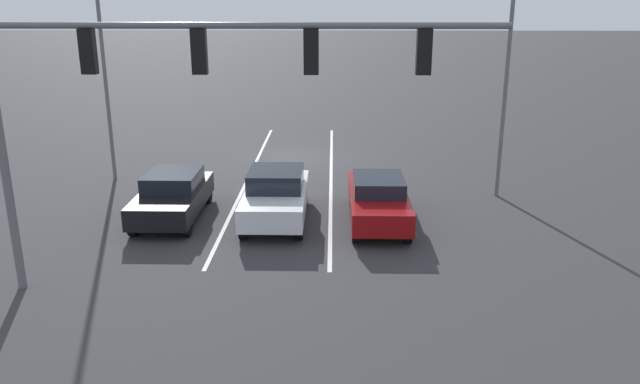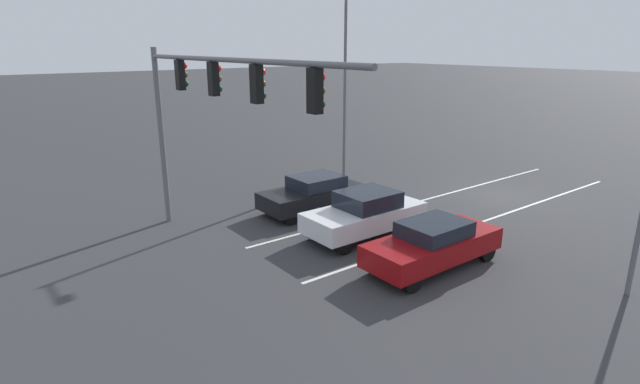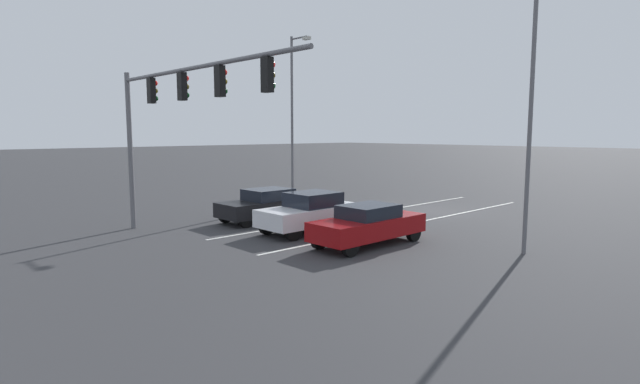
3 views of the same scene
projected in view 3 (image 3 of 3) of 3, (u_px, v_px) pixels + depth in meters
ground_plane at (429, 211)px, 25.72m from camera, size 240.00×240.00×0.00m
lane_stripe_left_divider at (420, 222)px, 22.49m from camera, size 0.12×18.08×0.01m
lane_stripe_center_divider at (366, 213)px, 24.82m from camera, size 0.12×18.08×0.01m
car_maroon_leftlane_front at (368, 224)px, 17.79m from camera, size 1.73×4.56×1.46m
car_white_midlane_front at (311, 212)px, 20.17m from camera, size 1.88×4.43×1.61m
car_black_rightlane_front at (265, 205)px, 22.66m from camera, size 1.83×4.27×1.46m
traffic_signal_gantry at (174, 104)px, 17.57m from camera, size 11.28×0.37×6.43m
street_lamp_right_shoulder at (294, 111)px, 27.55m from camera, size 1.53×0.24×9.20m
street_lamp_left_shoulder at (525, 91)px, 16.13m from camera, size 2.11×0.24×9.39m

